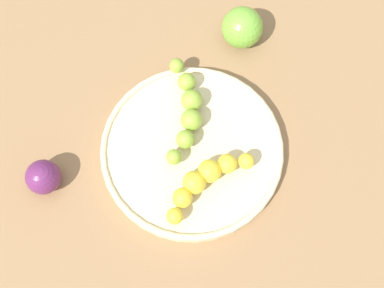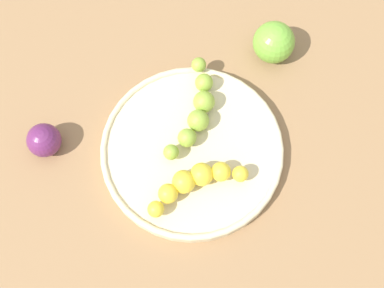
% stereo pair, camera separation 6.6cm
% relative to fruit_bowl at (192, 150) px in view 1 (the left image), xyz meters
% --- Properties ---
extents(ground_plane, '(2.40, 2.40, 0.00)m').
position_rel_fruit_bowl_xyz_m(ground_plane, '(0.00, 0.00, -0.01)').
color(ground_plane, '#936D47').
extents(fruit_bowl, '(0.28, 0.28, 0.02)m').
position_rel_fruit_bowl_xyz_m(fruit_bowl, '(0.00, 0.00, 0.00)').
color(fruit_bowl, beige).
rests_on(fruit_bowl, ground_plane).
extents(banana_yellow, '(0.15, 0.07, 0.03)m').
position_rel_fruit_bowl_xyz_m(banana_yellow, '(-0.01, -0.06, 0.02)').
color(banana_yellow, yellow).
rests_on(banana_yellow, fruit_bowl).
extents(banana_green, '(0.10, 0.16, 0.03)m').
position_rel_fruit_bowl_xyz_m(banana_green, '(0.02, 0.05, 0.02)').
color(banana_green, '#8CAD38').
rests_on(banana_green, fruit_bowl).
extents(apple_green, '(0.07, 0.07, 0.07)m').
position_rel_fruit_bowl_xyz_m(apple_green, '(0.16, 0.15, 0.02)').
color(apple_green, '#72B238').
rests_on(apple_green, ground_plane).
extents(plum_purple, '(0.05, 0.05, 0.05)m').
position_rel_fruit_bowl_xyz_m(plum_purple, '(-0.22, 0.05, 0.01)').
color(plum_purple, '#662659').
rests_on(plum_purple, ground_plane).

